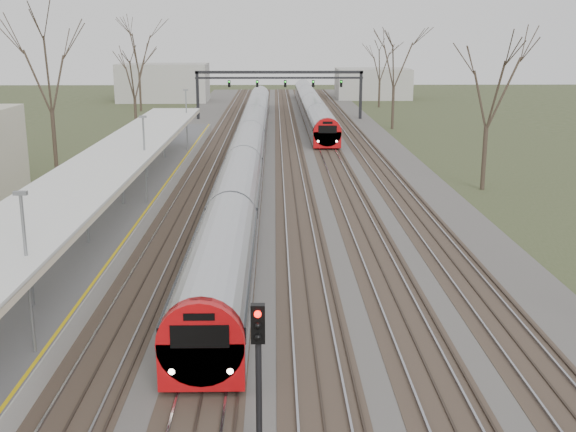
# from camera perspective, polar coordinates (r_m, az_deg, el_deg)

# --- Properties ---
(track_bed) EXTENTS (24.00, 160.00, 0.22)m
(track_bed) POSITION_cam_1_polar(r_m,az_deg,el_deg) (62.41, -0.50, 4.56)
(track_bed) COLOR #474442
(track_bed) RESTS_ON ground
(platform) EXTENTS (3.50, 69.00, 1.00)m
(platform) POSITION_cam_1_polar(r_m,az_deg,el_deg) (45.98, -11.97, 1.33)
(platform) COLOR #9E9B93
(platform) RESTS_ON ground
(canopy) EXTENTS (4.10, 50.00, 3.11)m
(canopy) POSITION_cam_1_polar(r_m,az_deg,el_deg) (41.00, -13.37, 4.60)
(canopy) COLOR slate
(canopy) RESTS_ON platform
(signal_gantry) EXTENTS (21.00, 0.59, 6.08)m
(signal_gantry) POSITION_cam_1_polar(r_m,az_deg,el_deg) (91.69, -0.67, 10.68)
(signal_gantry) COLOR black
(signal_gantry) RESTS_ON ground
(tree_west_far) EXTENTS (5.50, 5.50, 11.33)m
(tree_west_far) POSITION_cam_1_polar(r_m,az_deg,el_deg) (57.08, -18.39, 10.99)
(tree_west_far) COLOR #2D231C
(tree_west_far) RESTS_ON ground
(tree_east_far) EXTENTS (5.00, 5.00, 10.30)m
(tree_east_far) POSITION_cam_1_polar(r_m,az_deg,el_deg) (50.70, 15.61, 10.05)
(tree_east_far) COLOR #2D231C
(tree_east_far) RESTS_ON ground
(train_near) EXTENTS (2.62, 90.21, 3.05)m
(train_near) POSITION_cam_1_polar(r_m,az_deg,el_deg) (64.82, -2.98, 6.17)
(train_near) COLOR #A8ABB3
(train_near) RESTS_ON ground
(train_far) EXTENTS (2.62, 60.21, 3.05)m
(train_far) POSITION_cam_1_polar(r_m,az_deg,el_deg) (96.19, 1.86, 8.78)
(train_far) COLOR #A8ABB3
(train_far) RESTS_ON ground
(signal_post) EXTENTS (0.35, 0.45, 4.10)m
(signal_post) POSITION_cam_1_polar(r_m,az_deg,el_deg) (18.25, -2.36, -10.94)
(signal_post) COLOR black
(signal_post) RESTS_ON ground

